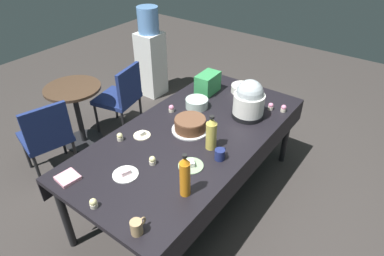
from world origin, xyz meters
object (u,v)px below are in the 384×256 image
object	(u,v)px
maroon_chair_right	(122,95)
coffee_mug_navy	(220,154)
slow_cooker	(249,100)
water_cooler	(151,55)
glass_salad_bowl	(197,103)
maroon_chair_left	(47,135)
cupcake_mint	(153,161)
ceramic_snack_bowl	(242,89)
soda_bottle_orange_juice	(185,176)
cupcake_lemon	(284,108)
dessert_plate_cream	(142,135)
dessert_plate_white	(125,174)
cupcake_cocoa	(171,109)
cupcake_berry	(271,106)
potluck_table	(192,139)
soda_bottle_ginger_ale	(211,133)
round_cafe_table	(76,105)
cupcake_vanilla	(93,203)
coffee_mug_tan	(137,227)
frosted_layer_cake	(190,125)
soda_carton	(208,83)
cupcake_rose	(120,137)

from	to	relation	value
maroon_chair_right	coffee_mug_navy	bearing A→B (deg)	-108.32
slow_cooker	water_cooler	xyz separation A→B (m)	(0.83, 1.95, -0.33)
glass_salad_bowl	maroon_chair_left	world-z (taller)	maroon_chair_left
maroon_chair_left	cupcake_mint	bearing A→B (deg)	-86.58
ceramic_snack_bowl	soda_bottle_orange_juice	world-z (taller)	soda_bottle_orange_juice
cupcake_lemon	maroon_chair_left	size ratio (longest dim) A/B	0.08
dessert_plate_cream	dessert_plate_white	bearing A→B (deg)	-150.54
cupcake_cocoa	water_cooler	size ratio (longest dim) A/B	0.05
coffee_mug_navy	water_cooler	bearing A→B (deg)	54.41
cupcake_lemon	cupcake_berry	bearing A→B (deg)	108.33
cupcake_cocoa	dessert_plate_white	bearing A→B (deg)	-161.85
dessert_plate_cream	water_cooler	size ratio (longest dim) A/B	0.11
potluck_table	soda_bottle_ginger_ale	world-z (taller)	soda_bottle_ginger_ale
maroon_chair_right	round_cafe_table	distance (m)	0.52
slow_cooker	cupcake_vanilla	bearing A→B (deg)	170.15
soda_bottle_ginger_ale	maroon_chair_right	bearing A→B (deg)	72.69
dessert_plate_white	coffee_mug_tan	distance (m)	0.52
cupcake_berry	maroon_chair_right	bearing A→B (deg)	100.83
cupcake_mint	cupcake_berry	distance (m)	1.28
maroon_chair_left	cupcake_lemon	bearing A→B (deg)	-53.24
frosted_layer_cake	soda_bottle_orange_juice	bearing A→B (deg)	-145.89
soda_bottle_orange_juice	cupcake_vanilla	bearing A→B (deg)	137.88
potluck_table	coffee_mug_navy	distance (m)	0.41
dessert_plate_cream	soda_carton	world-z (taller)	soda_carton
glass_salad_bowl	round_cafe_table	xyz separation A→B (m)	(-0.41, 1.34, -0.30)
cupcake_vanilla	soda_carton	xyz separation A→B (m)	(1.69, 0.28, 0.07)
cupcake_mint	soda_carton	xyz separation A→B (m)	(1.16, 0.30, 0.07)
soda_bottle_orange_juice	round_cafe_table	bearing A→B (deg)	74.48
potluck_table	glass_salad_bowl	xyz separation A→B (m)	(0.36, 0.21, 0.11)
dessert_plate_white	soda_bottle_orange_juice	bearing A→B (deg)	-76.47
cupcake_lemon	cupcake_vanilla	xyz separation A→B (m)	(-1.80, 0.49, 0.00)
potluck_table	coffee_mug_navy	bearing A→B (deg)	-111.52
cupcake_cocoa	coffee_mug_tan	size ratio (longest dim) A/B	0.59
soda_carton	cupcake_lemon	bearing A→B (deg)	-84.65
dessert_plate_white	coffee_mug_tan	world-z (taller)	coffee_mug_tan
maroon_chair_left	slow_cooker	bearing A→B (deg)	-55.66
ceramic_snack_bowl	water_cooler	bearing A→B (deg)	74.81
glass_salad_bowl	round_cafe_table	distance (m)	1.43
cupcake_vanilla	soda_bottle_ginger_ale	size ratio (longest dim) A/B	0.23
cupcake_cocoa	coffee_mug_tan	xyz separation A→B (m)	(-1.16, -0.70, 0.02)
cupcake_rose	cupcake_cocoa	xyz separation A→B (m)	(0.59, -0.05, 0.00)
soda_bottle_orange_juice	round_cafe_table	distance (m)	2.04
coffee_mug_tan	maroon_chair_left	bearing A→B (deg)	75.54
potluck_table	round_cafe_table	size ratio (longest dim) A/B	3.06
cupcake_rose	water_cooler	bearing A→B (deg)	36.23
ceramic_snack_bowl	cupcake_berry	world-z (taller)	ceramic_snack_bowl
slow_cooker	soda_bottle_ginger_ale	world-z (taller)	slow_cooker
potluck_table	cupcake_cocoa	size ratio (longest dim) A/B	32.59
glass_salad_bowl	cupcake_vanilla	world-z (taller)	glass_salad_bowl
maroon_chair_right	slow_cooker	bearing A→B (deg)	-86.71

